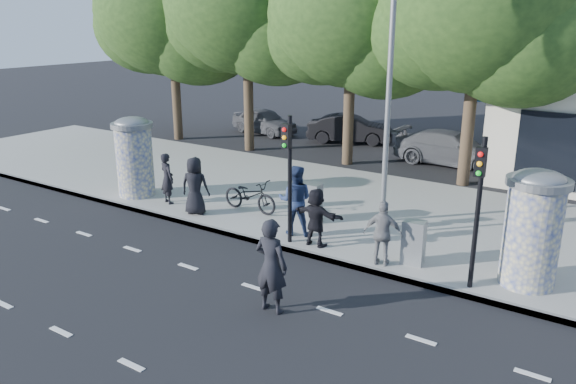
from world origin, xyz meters
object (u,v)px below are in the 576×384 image
Objects in this scene: man_road at (271,266)px; car_right at (451,148)px; cabinet_left at (312,202)px; traffic_pole_near at (289,167)px; ped_e at (383,234)px; ad_column_right at (533,226)px; street_lamp at (390,60)px; ped_b at (167,178)px; ped_c at (295,200)px; ped_f at (316,217)px; cabinet_right at (414,242)px; car_mid at (350,129)px; traffic_pole_far at (478,199)px; ped_a at (195,186)px; bicycle at (250,195)px; ad_column_left at (134,155)px; car_left at (264,121)px.

man_road is 14.22m from car_right.
traffic_pole_near is at bearing -79.52° from cabinet_left.
ped_e is at bearing -171.08° from car_right.
ad_column_right is 6.27m from cabinet_left.
street_lamp is 4.56m from cabinet_left.
ped_b is at bearing 172.61° from traffic_pole_near.
ped_c is at bearing -161.10° from ped_b.
ped_f is 2.59m from cabinet_right.
cabinet_left is at bearing -179.08° from car_mid.
car_mid is at bearing -64.53° from ped_f.
traffic_pole_far is 2.11× the size of ped_e.
ped_b is at bearing -29.60° from man_road.
ad_column_right is 0.78× the size of traffic_pole_near.
car_mid is at bearing 110.50° from traffic_pole_near.
car_right is (-0.79, 14.20, -0.33)m from man_road.
ped_c is 3.48m from cabinet_right.
man_road is 3.95m from cabinet_right.
ped_a is 0.91× the size of bicycle.
ped_e is at bearing -104.81° from bicycle.
ad_column_left is 0.78× the size of traffic_pole_near.
car_mid is at bearing -73.45° from car_left.
ped_b is 7.59m from man_road.
traffic_pole_far reaches higher than cabinet_right.
ped_c is 2.92m from ped_e.
ad_column_left is 1.64× the size of ped_e.
cabinet_left is (-1.91, 4.79, -0.30)m from man_road.
ped_c is 10.61m from car_right.
ped_f is at bearing -164.94° from ped_b.
cabinet_left is (6.25, 1.06, -0.82)m from ad_column_left.
ad_column_left is 3.03m from ped_a.
ped_a reaches higher than cabinet_left.
ped_f reaches higher than car_left.
traffic_pole_far is 2.07× the size of ped_b.
ped_f is (-0.70, -2.61, -3.86)m from street_lamp.
man_road is at bearing 106.62° from ped_f.
ad_column_right is at bearing -154.64° from car_right.
ped_b is 12.04m from car_right.
street_lamp is at bearing 14.94° from ad_column_left.
ped_a is 1.07× the size of ped_b.
man_road is 16.98m from car_mid.
car_right is (7.37, 10.47, -0.85)m from ad_column_left.
man_road is 0.52× the size of car_left.
cabinet_left is (-1.75, -1.07, -4.07)m from street_lamp.
street_lamp reaches higher than cabinet_right.
traffic_pole_far reaches higher than ped_a.
ad_column_right is 0.33× the size of street_lamp.
traffic_pole_far is 2.23m from cabinet_right.
ped_c is 0.95× the size of man_road.
man_road reaches higher than ped_e.
traffic_pole_far is 2.98× the size of cabinet_left.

